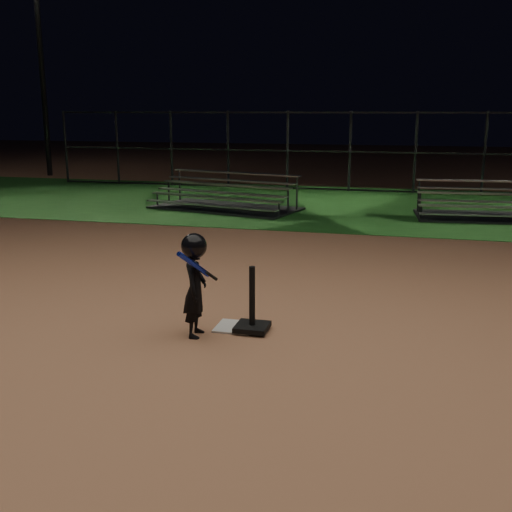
% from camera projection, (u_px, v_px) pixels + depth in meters
% --- Properties ---
extents(ground, '(80.00, 80.00, 0.00)m').
position_uv_depth(ground, '(235.00, 328.00, 7.29)').
color(ground, '#AC704D').
rests_on(ground, ground).
extents(grass_strip, '(60.00, 8.00, 0.01)m').
position_uv_depth(grass_strip, '(337.00, 205.00, 16.71)').
color(grass_strip, '#1A4C18').
rests_on(grass_strip, ground).
extents(home_plate, '(0.45, 0.45, 0.02)m').
position_uv_depth(home_plate, '(235.00, 327.00, 7.28)').
color(home_plate, beige).
rests_on(home_plate, ground).
extents(batting_tee, '(0.38, 0.38, 0.76)m').
position_uv_depth(batting_tee, '(252.00, 318.00, 7.14)').
color(batting_tee, black).
rests_on(batting_tee, home_plate).
extents(child_batter, '(0.41, 0.61, 1.20)m').
position_uv_depth(child_batter, '(195.00, 282.00, 6.90)').
color(child_batter, black).
rests_on(child_batter, ground).
extents(bleacher_left, '(4.09, 2.68, 0.92)m').
position_uv_depth(bleacher_left, '(225.00, 202.00, 15.95)').
color(bleacher_left, '#A7A7AB').
rests_on(bleacher_left, ground).
extents(bleacher_right, '(3.63, 1.97, 0.86)m').
position_uv_depth(bleacher_right, '(492.00, 211.00, 14.57)').
color(bleacher_right, silver).
rests_on(bleacher_right, ground).
extents(backstop_fence, '(20.08, 0.08, 2.50)m').
position_uv_depth(backstop_fence, '(350.00, 152.00, 19.25)').
color(backstop_fence, '#38383D').
rests_on(backstop_fence, ground).
extents(light_pole_left, '(0.90, 0.53, 8.30)m').
position_uv_depth(light_pole_left, '(39.00, 44.00, 23.10)').
color(light_pole_left, '#2D2D30').
rests_on(light_pole_left, ground).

